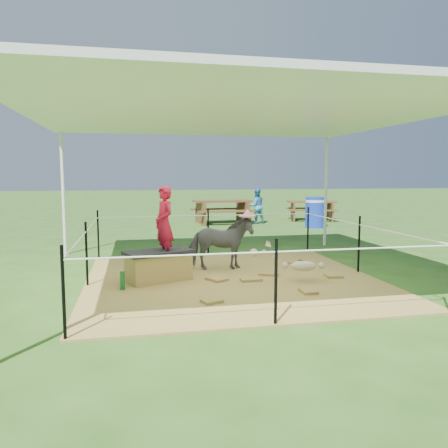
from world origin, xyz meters
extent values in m
plane|color=#2D5919|center=(0.00, 0.00, 0.00)|extent=(90.00, 90.00, 0.00)
cube|color=brown|center=(0.00, 0.00, 0.01)|extent=(4.60, 4.60, 0.03)
cylinder|color=silver|center=(-3.00, 3.00, 1.30)|extent=(0.07, 0.07, 2.60)
cylinder|color=silver|center=(3.00, 3.00, 1.30)|extent=(0.07, 0.07, 2.60)
cube|color=white|center=(0.00, 0.00, 2.64)|extent=(6.30, 6.30, 0.08)
cube|color=white|center=(0.00, 0.00, 2.79)|extent=(3.30, 3.30, 0.22)
cylinder|color=black|center=(-2.25, 2.25, 0.50)|extent=(0.04, 0.04, 1.00)
cylinder|color=black|center=(0.00, 2.25, 0.50)|extent=(0.04, 0.04, 1.00)
cylinder|color=black|center=(2.25, 2.25, 0.50)|extent=(0.04, 0.04, 1.00)
cylinder|color=black|center=(-2.25, 0.00, 0.50)|extent=(0.04, 0.04, 1.00)
cylinder|color=black|center=(2.25, 0.00, 0.50)|extent=(0.04, 0.04, 1.00)
cylinder|color=black|center=(-2.25, -2.25, 0.50)|extent=(0.04, 0.04, 1.00)
cylinder|color=black|center=(0.00, -2.25, 0.50)|extent=(0.04, 0.04, 1.00)
cylinder|color=white|center=(0.00, 2.25, 0.85)|extent=(4.50, 0.02, 0.02)
cylinder|color=white|center=(0.00, -2.25, 0.85)|extent=(4.50, 0.02, 0.02)
cylinder|color=white|center=(2.25, 0.00, 0.85)|extent=(0.02, 4.50, 0.02)
cylinder|color=white|center=(-2.25, 0.00, 0.85)|extent=(0.02, 4.50, 0.02)
cube|color=#AC803E|center=(-1.17, 0.07, 0.25)|extent=(1.08, 0.81, 0.43)
cube|color=black|center=(-1.17, 0.07, 0.49)|extent=(1.16, 0.88, 0.05)
imported|color=red|center=(-1.07, 0.07, 1.04)|extent=(0.42, 0.50, 1.16)
cylinder|color=#176829|center=(-1.72, -0.38, 0.16)|extent=(0.10, 0.10, 0.27)
imported|color=#4F4E53|center=(-0.05, 0.66, 0.50)|extent=(1.16, 0.60, 0.95)
cylinder|color=pink|center=(-0.05, 0.66, 1.04)|extent=(0.29, 0.29, 0.14)
cylinder|color=#1838BA|center=(4.26, 6.49, 0.50)|extent=(0.79, 0.79, 1.00)
cube|color=#56371D|center=(1.52, 8.28, 0.42)|extent=(2.10, 1.59, 0.83)
cube|color=#53341C|center=(5.03, 8.60, 0.37)|extent=(2.06, 1.72, 0.74)
imported|color=#3484C3|center=(2.69, 7.97, 0.63)|extent=(0.67, 0.55, 1.25)
camera|label=1|loc=(-1.53, -6.79, 1.69)|focal=35.00mm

